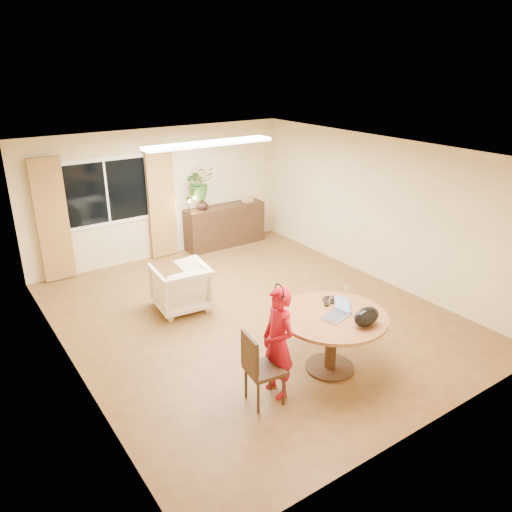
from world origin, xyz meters
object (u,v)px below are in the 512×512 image
(dining_chair, at_px, (265,368))
(child, at_px, (278,343))
(dining_table, at_px, (332,327))
(sideboard, at_px, (225,226))
(armchair, at_px, (181,287))

(dining_chair, height_order, child, child)
(dining_table, xyz_separation_m, dining_chair, (-1.11, -0.06, -0.16))
(child, bearing_deg, dining_table, 93.06)
(dining_chair, height_order, sideboard, dining_chair)
(child, xyz_separation_m, sideboard, (2.17, 4.83, -0.25))
(sideboard, bearing_deg, armchair, -134.77)
(dining_chair, relative_size, sideboard, 0.52)
(dining_table, distance_m, dining_chair, 1.12)
(armchair, distance_m, sideboard, 3.04)
(child, height_order, sideboard, child)
(dining_chair, relative_size, armchair, 1.12)
(dining_table, bearing_deg, armchair, 107.73)
(dining_chair, distance_m, sideboard, 5.44)
(child, relative_size, armchair, 1.68)
(sideboard, bearing_deg, child, -114.14)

